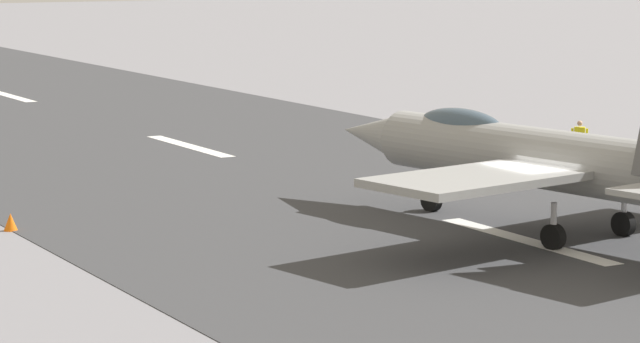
% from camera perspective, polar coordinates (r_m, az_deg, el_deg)
% --- Properties ---
extents(ground_plane, '(400.00, 400.00, 0.00)m').
position_cam_1_polar(ground_plane, '(43.89, 8.41, -2.81)').
color(ground_plane, gray).
extents(runway_strip, '(240.00, 26.00, 0.02)m').
position_cam_1_polar(runway_strip, '(43.88, 8.43, -2.80)').
color(runway_strip, '#393A3D').
rests_on(runway_strip, ground).
extents(fighter_jet, '(17.90, 14.64, 5.61)m').
position_cam_1_polar(fighter_jet, '(45.05, 8.79, 0.59)').
color(fighter_jet, gray).
rests_on(fighter_jet, ground).
extents(crew_person, '(0.51, 0.54, 1.66)m').
position_cam_1_polar(crew_person, '(61.38, 10.12, 1.21)').
color(crew_person, '#1E2338').
rests_on(crew_person, ground).
extents(marker_cone_mid, '(0.44, 0.44, 0.55)m').
position_cam_1_polar(marker_cone_mid, '(46.36, -12.02, -1.95)').
color(marker_cone_mid, orange).
rests_on(marker_cone_mid, ground).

